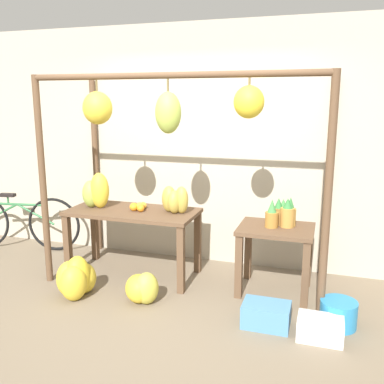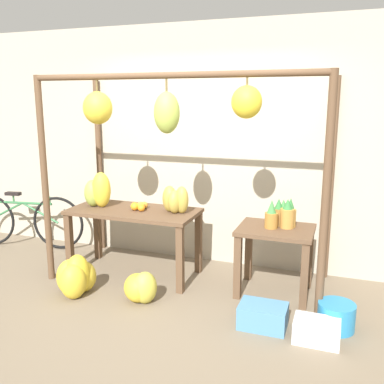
{
  "view_description": "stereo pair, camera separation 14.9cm",
  "coord_description": "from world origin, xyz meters",
  "px_view_note": "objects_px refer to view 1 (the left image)",
  "views": [
    {
      "loc": [
        1.41,
        -3.32,
        1.94
      ],
      "look_at": [
        0.08,
        0.81,
        1.0
      ],
      "focal_mm": 40.0,
      "sensor_mm": 36.0,
      "label": 1
    },
    {
      "loc": [
        1.55,
        -3.27,
        1.94
      ],
      "look_at": [
        0.08,
        0.81,
        1.0
      ],
      "focal_mm": 40.0,
      "sensor_mm": 36.0,
      "label": 2
    }
  ],
  "objects_px": {
    "fruit_crate_white": "(266,315)",
    "papaya_pile": "(175,200)",
    "banana_pile_on_table": "(96,192)",
    "pineapple_cluster": "(282,214)",
    "banana_pile_ground_right": "(142,288)",
    "banana_pile_ground_left": "(76,279)",
    "orange_pile": "(139,207)",
    "fruit_crate_purple": "(320,328)",
    "blue_bucket": "(338,314)",
    "parked_bicycle": "(19,222)"
  },
  "relations": [
    {
      "from": "parked_bicycle",
      "to": "fruit_crate_purple",
      "type": "relative_size",
      "value": 4.55
    },
    {
      "from": "pineapple_cluster",
      "to": "fruit_crate_purple",
      "type": "xyz_separation_m",
      "value": [
        0.43,
        -0.86,
        -0.72
      ]
    },
    {
      "from": "orange_pile",
      "to": "fruit_crate_purple",
      "type": "bearing_deg",
      "value": -21.23
    },
    {
      "from": "banana_pile_ground_left",
      "to": "blue_bucket",
      "type": "distance_m",
      "value": 2.5
    },
    {
      "from": "banana_pile_on_table",
      "to": "fruit_crate_purple",
      "type": "height_order",
      "value": "banana_pile_on_table"
    },
    {
      "from": "papaya_pile",
      "to": "fruit_crate_purple",
      "type": "distance_m",
      "value": 1.92
    },
    {
      "from": "pineapple_cluster",
      "to": "banana_pile_ground_right",
      "type": "distance_m",
      "value": 1.57
    },
    {
      "from": "papaya_pile",
      "to": "banana_pile_ground_left",
      "type": "bearing_deg",
      "value": -137.4
    },
    {
      "from": "parked_bicycle",
      "to": "papaya_pile",
      "type": "xyz_separation_m",
      "value": [
        2.29,
        -0.28,
        0.52
      ]
    },
    {
      "from": "orange_pile",
      "to": "blue_bucket",
      "type": "bearing_deg",
      "value": -13.47
    },
    {
      "from": "parked_bicycle",
      "to": "banana_pile_on_table",
      "type": "bearing_deg",
      "value": -13.56
    },
    {
      "from": "pineapple_cluster",
      "to": "blue_bucket",
      "type": "bearing_deg",
      "value": -46.26
    },
    {
      "from": "banana_pile_on_table",
      "to": "blue_bucket",
      "type": "xyz_separation_m",
      "value": [
        2.62,
        -0.48,
        -0.81
      ]
    },
    {
      "from": "orange_pile",
      "to": "fruit_crate_white",
      "type": "height_order",
      "value": "orange_pile"
    },
    {
      "from": "papaya_pile",
      "to": "banana_pile_ground_right",
      "type": "bearing_deg",
      "value": -98.91
    },
    {
      "from": "banana_pile_ground_left",
      "to": "blue_bucket",
      "type": "relative_size",
      "value": 1.56
    },
    {
      "from": "banana_pile_ground_left",
      "to": "fruit_crate_white",
      "type": "height_order",
      "value": "banana_pile_ground_left"
    },
    {
      "from": "orange_pile",
      "to": "fruit_crate_purple",
      "type": "relative_size",
      "value": 0.55
    },
    {
      "from": "banana_pile_on_table",
      "to": "pineapple_cluster",
      "type": "relative_size",
      "value": 1.34
    },
    {
      "from": "banana_pile_ground_right",
      "to": "papaya_pile",
      "type": "relative_size",
      "value": 1.23
    },
    {
      "from": "banana_pile_ground_left",
      "to": "fruit_crate_white",
      "type": "xyz_separation_m",
      "value": [
        1.9,
        0.01,
        -0.08
      ]
    },
    {
      "from": "orange_pile",
      "to": "banana_pile_ground_right",
      "type": "xyz_separation_m",
      "value": [
        0.3,
        -0.62,
        -0.64
      ]
    },
    {
      "from": "banana_pile_ground_right",
      "to": "banana_pile_ground_left",
      "type": "bearing_deg",
      "value": -173.98
    },
    {
      "from": "blue_bucket",
      "to": "papaya_pile",
      "type": "height_order",
      "value": "papaya_pile"
    },
    {
      "from": "parked_bicycle",
      "to": "fruit_crate_purple",
      "type": "distance_m",
      "value": 4.01
    },
    {
      "from": "parked_bicycle",
      "to": "banana_pile_ground_right",
      "type": "bearing_deg",
      "value": -23.02
    },
    {
      "from": "blue_bucket",
      "to": "parked_bicycle",
      "type": "xyz_separation_m",
      "value": [
        -4.0,
        0.81,
        0.25
      ]
    },
    {
      "from": "fruit_crate_white",
      "to": "fruit_crate_purple",
      "type": "bearing_deg",
      "value": -9.55
    },
    {
      "from": "orange_pile",
      "to": "blue_bucket",
      "type": "distance_m",
      "value": 2.27
    },
    {
      "from": "banana_pile_on_table",
      "to": "pineapple_cluster",
      "type": "xyz_separation_m",
      "value": [
        2.04,
        0.12,
        -0.12
      ]
    },
    {
      "from": "fruit_crate_purple",
      "to": "banana_pile_ground_left",
      "type": "bearing_deg",
      "value": 178.35
    },
    {
      "from": "fruit_crate_white",
      "to": "papaya_pile",
      "type": "relative_size",
      "value": 1.15
    },
    {
      "from": "fruit_crate_white",
      "to": "parked_bicycle",
      "type": "distance_m",
      "value": 3.55
    },
    {
      "from": "banana_pile_on_table",
      "to": "blue_bucket",
      "type": "bearing_deg",
      "value": -10.38
    },
    {
      "from": "banana_pile_ground_left",
      "to": "banana_pile_ground_right",
      "type": "distance_m",
      "value": 0.69
    },
    {
      "from": "pineapple_cluster",
      "to": "fruit_crate_white",
      "type": "xyz_separation_m",
      "value": [
        -0.02,
        -0.79,
        -0.71
      ]
    },
    {
      "from": "banana_pile_on_table",
      "to": "parked_bicycle",
      "type": "distance_m",
      "value": 1.52
    },
    {
      "from": "banana_pile_ground_left",
      "to": "parked_bicycle",
      "type": "relative_size",
      "value": 0.29
    },
    {
      "from": "banana_pile_ground_right",
      "to": "papaya_pile",
      "type": "height_order",
      "value": "papaya_pile"
    },
    {
      "from": "parked_bicycle",
      "to": "papaya_pile",
      "type": "height_order",
      "value": "papaya_pile"
    },
    {
      "from": "fruit_crate_white",
      "to": "parked_bicycle",
      "type": "bearing_deg",
      "value": 163.7
    },
    {
      "from": "banana_pile_ground_left",
      "to": "banana_pile_ground_right",
      "type": "xyz_separation_m",
      "value": [
        0.69,
        0.07,
        -0.04
      ]
    },
    {
      "from": "fruit_crate_white",
      "to": "pineapple_cluster",
      "type": "bearing_deg",
      "value": 88.46
    },
    {
      "from": "banana_pile_ground_right",
      "to": "blue_bucket",
      "type": "distance_m",
      "value": 1.81
    },
    {
      "from": "banana_pile_on_table",
      "to": "parked_bicycle",
      "type": "height_order",
      "value": "banana_pile_on_table"
    },
    {
      "from": "papaya_pile",
      "to": "fruit_crate_purple",
      "type": "relative_size",
      "value": 0.97
    },
    {
      "from": "banana_pile_on_table",
      "to": "banana_pile_ground_right",
      "type": "height_order",
      "value": "banana_pile_on_table"
    },
    {
      "from": "banana_pile_on_table",
      "to": "parked_bicycle",
      "type": "relative_size",
      "value": 0.24
    },
    {
      "from": "fruit_crate_white",
      "to": "banana_pile_ground_left",
      "type": "bearing_deg",
      "value": -179.73
    },
    {
      "from": "orange_pile",
      "to": "fruit_crate_purple",
      "type": "distance_m",
      "value": 2.22
    }
  ]
}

